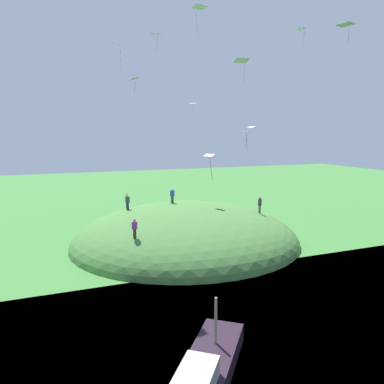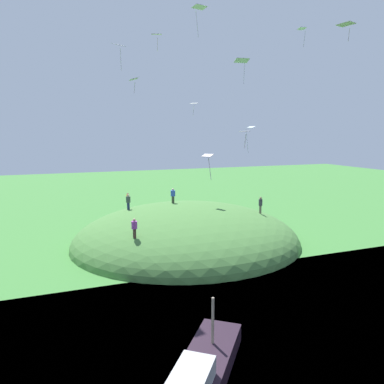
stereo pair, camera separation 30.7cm
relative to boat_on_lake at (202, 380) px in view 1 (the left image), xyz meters
The scene contains 21 objects.
ground_plane 17.22m from the boat_on_lake, 29.29° to the right, with size 160.00×160.00×0.00m, color #3D7B36.
grass_hill 22.25m from the boat_on_lake, 18.90° to the right, with size 21.53×22.95×7.68m, color #497D3B.
dirt_path 37.04m from the boat_on_lake, 22.60° to the right, with size 12.86×1.39×0.04m, color brown.
boat_on_lake is the anchor object (origin of this frame).
person_with_child 24.08m from the boat_on_lake, 15.52° to the right, with size 0.61×0.61×1.56m.
person_on_hilltop 16.01m from the boat_on_lake, ahead, with size 0.61×0.61×1.62m.
person_near_shore 27.54m from the boat_on_lake, ahead, with size 0.49×0.49×1.71m.
person_watching_kites 24.01m from the boat_on_lake, ahead, with size 0.59×0.59×1.58m.
person_walking_path 23.83m from the boat_on_lake, 37.39° to the right, with size 0.47×0.47×1.71m.
kite_0 21.17m from the boat_on_lake, ahead, with size 0.95×0.68×1.13m.
kite_1 24.37m from the boat_on_lake, ahead, with size 1.04×1.18×2.07m.
kite_2 25.11m from the boat_on_lake, 58.91° to the right, with size 1.33×1.05×1.22m.
kite_3 14.64m from the boat_on_lake, 38.52° to the right, with size 0.82×0.62×1.10m.
kite_4 27.43m from the boat_on_lake, 11.30° to the right, with size 0.88×1.06×1.45m.
kite_5 29.08m from the boat_on_lake, 20.80° to the right, with size 0.99×0.99×1.40m.
kite_6 19.56m from the boat_on_lake, 36.47° to the right, with size 0.78×0.62×2.16m.
kite_8 26.82m from the boat_on_lake, 21.98° to the right, with size 1.01×1.26×2.32m.
kite_9 12.15m from the boat_on_lake, 25.79° to the right, with size 0.75×0.72×1.60m.
kite_10 25.16m from the boat_on_lake, 33.00° to the right, with size 0.98×1.30×2.11m.
kite_11 31.17m from the boat_on_lake, 45.28° to the right, with size 1.10×0.92×1.68m.
mooring_post 13.42m from the boat_on_lake, 19.54° to the right, with size 0.14×0.14×0.93m, color brown.
Camera 1 is at (-28.08, 14.04, 10.96)m, focal length 34.65 mm.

